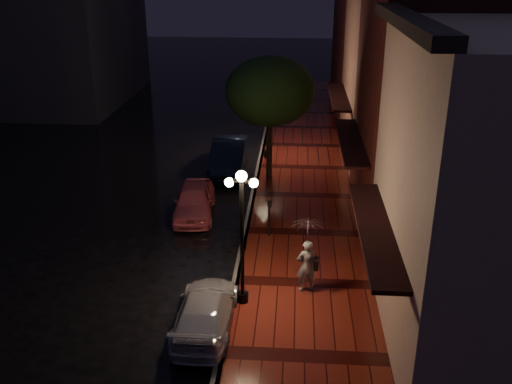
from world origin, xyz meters
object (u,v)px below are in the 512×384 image
at_px(streetlamp_far, 268,112).
at_px(silver_car, 206,311).
at_px(navy_car, 229,155).
at_px(parking_meter, 269,214).
at_px(street_tree, 270,93).
at_px(pink_car, 194,201).
at_px(woman_with_umbrella, 307,245).
at_px(streetlamp_near, 242,230).

relative_size(streetlamp_far, silver_car, 1.08).
relative_size(navy_car, parking_meter, 3.28).
relative_size(street_tree, silver_car, 1.45).
xyz_separation_m(silver_car, parking_meter, (1.54, 5.85, 0.45)).
bearing_deg(navy_car, parking_meter, -73.06).
bearing_deg(streetlamp_far, parking_meter, -86.43).
relative_size(streetlamp_far, pink_car, 1.10).
relative_size(streetlamp_far, woman_with_umbrella, 1.75).
distance_m(street_tree, navy_car, 4.23).
xyz_separation_m(streetlamp_near, woman_with_umbrella, (1.96, 0.80, -0.82)).
bearing_deg(parking_meter, streetlamp_far, 72.96).
relative_size(navy_car, silver_car, 1.19).
xyz_separation_m(silver_car, woman_with_umbrella, (2.91, 2.05, 1.20)).
xyz_separation_m(streetlamp_near, silver_car, (-0.95, -1.25, -2.02)).
height_order(pink_car, parking_meter, parking_meter).
bearing_deg(parking_meter, pink_car, 128.24).
height_order(pink_car, woman_with_umbrella, woman_with_umbrella).
bearing_deg(streetlamp_far, silver_car, -93.57).
xyz_separation_m(streetlamp_far, navy_car, (-1.85, -1.79, -1.81)).
relative_size(pink_car, parking_meter, 2.69).
bearing_deg(navy_car, streetlamp_far, 43.16).
height_order(navy_car, woman_with_umbrella, woman_with_umbrella).
xyz_separation_m(streetlamp_far, pink_car, (-2.64, -7.45, -1.93)).
xyz_separation_m(street_tree, silver_car, (-1.21, -12.24, -3.66)).
xyz_separation_m(pink_car, parking_meter, (3.23, -1.95, 0.37)).
xyz_separation_m(street_tree, parking_meter, (0.33, -6.39, -3.21)).
bearing_deg(streetlamp_near, woman_with_umbrella, 22.22).
xyz_separation_m(navy_car, woman_with_umbrella, (3.81, -11.41, 0.99)).
bearing_deg(streetlamp_far, navy_car, -135.99).
distance_m(streetlamp_far, woman_with_umbrella, 13.37).
distance_m(navy_car, woman_with_umbrella, 12.07).
height_order(pink_car, silver_car, pink_car).
distance_m(streetlamp_near, street_tree, 11.12).
height_order(streetlamp_far, street_tree, street_tree).
height_order(street_tree, navy_car, street_tree).
bearing_deg(streetlamp_near, street_tree, 88.65).
height_order(silver_car, woman_with_umbrella, woman_with_umbrella).
bearing_deg(woman_with_umbrella, street_tree, -96.60).
distance_m(streetlamp_near, navy_car, 12.48).
bearing_deg(woman_with_umbrella, streetlamp_near, 6.16).
height_order(street_tree, pink_car, street_tree).
height_order(street_tree, woman_with_umbrella, street_tree).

